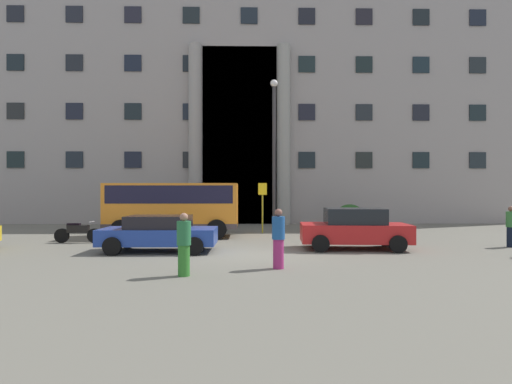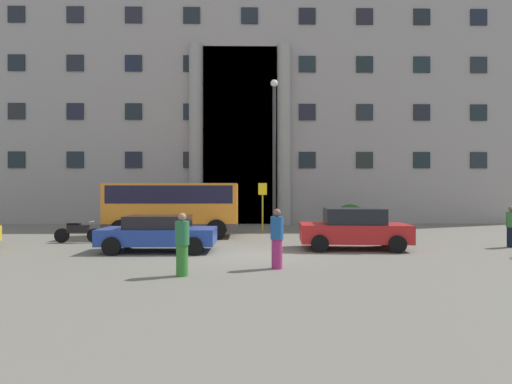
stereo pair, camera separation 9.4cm
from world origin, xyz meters
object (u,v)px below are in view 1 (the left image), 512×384
(hedge_planter_far_west, at_px, (350,216))
(motorcycle_near_kerb, at_px, (362,231))
(pedestrian_man_red_shirt, at_px, (278,238))
(parked_compact_extra, at_px, (354,229))
(pedestrian_woman_with_bag, at_px, (511,227))
(white_taxi_kerbside, at_px, (159,233))
(scooter_by_planter, at_px, (147,232))
(hedge_planter_west, at_px, (140,215))
(motorcycle_far_end, at_px, (77,232))
(hedge_planter_east, at_px, (208,215))
(lamppost_plaza_centre, at_px, (274,144))
(pedestrian_man_crossing, at_px, (184,244))
(orange_minibus, at_px, (174,205))
(bus_stop_sign, at_px, (262,202))

(hedge_planter_far_west, bearing_deg, motorcycle_near_kerb, -100.20)
(motorcycle_near_kerb, bearing_deg, pedestrian_man_red_shirt, -114.24)
(parked_compact_extra, distance_m, pedestrian_woman_with_bag, 6.21)
(white_taxi_kerbside, height_order, scooter_by_planter, white_taxi_kerbside)
(hedge_planter_west, height_order, motorcycle_far_end, hedge_planter_west)
(hedge_planter_east, bearing_deg, hedge_planter_far_west, -1.44)
(white_taxi_kerbside, bearing_deg, lamppost_plaza_centre, 59.39)
(pedestrian_man_crossing, bearing_deg, motorcycle_near_kerb, -136.13)
(pedestrian_man_red_shirt, bearing_deg, lamppost_plaza_centre, -29.46)
(hedge_planter_far_west, distance_m, motorcycle_near_kerb, 7.22)
(orange_minibus, bearing_deg, pedestrian_man_crossing, -78.50)
(hedge_planter_east, xyz_separation_m, pedestrian_woman_with_bag, (12.55, -8.90, 0.05))
(white_taxi_kerbside, xyz_separation_m, lamppost_plaza_centre, (4.60, 7.64, 4.09))
(lamppost_plaza_centre, bearing_deg, pedestrian_woman_with_bag, -37.67)
(orange_minibus, distance_m, bus_stop_sign, 4.55)
(parked_compact_extra, relative_size, scooter_by_planter, 2.04)
(pedestrian_woman_with_bag, xyz_separation_m, lamppost_plaza_centre, (-8.73, 6.74, 3.97))
(pedestrian_man_red_shirt, bearing_deg, hedge_planter_east, -12.55)
(motorcycle_far_end, distance_m, pedestrian_man_crossing, 8.76)
(bus_stop_sign, relative_size, motorcycle_near_kerb, 1.25)
(hedge_planter_east, height_order, motorcycle_near_kerb, hedge_planter_east)
(hedge_planter_far_west, distance_m, parked_compact_extra, 9.35)
(pedestrian_man_red_shirt, relative_size, lamppost_plaza_centre, 0.20)
(pedestrian_woman_with_bag, bearing_deg, pedestrian_man_crossing, 165.67)
(pedestrian_man_crossing, height_order, pedestrian_man_red_shirt, pedestrian_man_red_shirt)
(white_taxi_kerbside, height_order, motorcycle_near_kerb, white_taxi_kerbside)
(pedestrian_man_crossing, bearing_deg, lamppost_plaza_centre, -106.82)
(motorcycle_far_end, distance_m, pedestrian_man_red_shirt, 9.91)
(hedge_planter_west, relative_size, pedestrian_man_crossing, 1.24)
(hedge_planter_far_west, xyz_separation_m, pedestrian_man_red_shirt, (-5.23, -12.88, 0.18))
(hedge_planter_west, relative_size, motorcycle_far_end, 1.02)
(bus_stop_sign, height_order, motorcycle_near_kerb, bus_stop_sign)
(scooter_by_planter, bearing_deg, hedge_planter_east, 77.65)
(orange_minibus, xyz_separation_m, hedge_planter_east, (1.13, 5.02, -0.78))
(bus_stop_sign, height_order, scooter_by_planter, bus_stop_sign)
(orange_minibus, distance_m, hedge_planter_east, 5.21)
(bus_stop_sign, relative_size, pedestrian_man_crossing, 1.60)
(pedestrian_man_crossing, bearing_deg, scooter_by_planter, -71.15)
(bus_stop_sign, bearing_deg, pedestrian_man_red_shirt, -89.41)
(pedestrian_man_crossing, bearing_deg, hedge_planter_east, -89.31)
(bus_stop_sign, xyz_separation_m, motorcycle_near_kerb, (4.05, -3.88, -1.14))
(scooter_by_planter, xyz_separation_m, motorcycle_near_kerb, (8.95, 0.22, 0.00))
(motorcycle_far_end, bearing_deg, pedestrian_man_red_shirt, -35.76)
(parked_compact_extra, relative_size, motorcycle_near_kerb, 1.98)
(motorcycle_far_end, bearing_deg, hedge_planter_west, 83.99)
(pedestrian_woman_with_bag, xyz_separation_m, pedestrian_man_red_shirt, (-9.31, -4.19, 0.05))
(bus_stop_sign, relative_size, lamppost_plaza_centre, 0.31)
(orange_minibus, relative_size, parked_compact_extra, 1.49)
(hedge_planter_east, relative_size, pedestrian_woman_with_bag, 1.25)
(scooter_by_planter, bearing_deg, motorcycle_near_kerb, 2.26)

